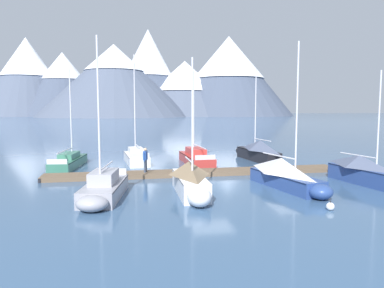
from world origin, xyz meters
TOP-DOWN VIEW (x-y plane):
  - ground_plane at (0.00, 0.00)m, footprint 700.00×700.00m
  - mountain_west_summit at (-65.00, 240.04)m, footprint 65.39×65.39m
  - mountain_central_massif at (-41.60, 235.03)m, footprint 63.98×63.98m
  - mountain_shoulder_ridge at (-7.84, 209.90)m, footprint 93.92×93.92m
  - mountain_east_summit at (15.20, 235.50)m, footprint 58.91×58.91m
  - mountain_rear_spur at (39.51, 227.16)m, footprint 80.61×80.61m
  - mountain_north_horn at (70.30, 225.21)m, footprint 89.34×89.34m
  - dock at (0.00, 4.00)m, footprint 20.92×2.04m
  - sailboat_nearest_berth at (-9.36, 9.75)m, footprint 2.38×7.34m
  - sailboat_second_berth at (-6.26, -1.89)m, footprint 2.56×5.91m
  - sailboat_mid_dock_port at (-4.05, 10.75)m, footprint 2.05×6.41m
  - sailboat_mid_dock_starboard at (-1.65, -1.79)m, footprint 1.76×6.03m
  - sailboat_far_berth at (0.96, 9.48)m, footprint 1.96×7.22m
  - sailboat_outer_slip at (4.17, -1.25)m, footprint 2.50×6.60m
  - sailboat_end_of_dock at (6.81, 9.99)m, footprint 2.01×7.48m
  - sailboat_last_slip at (9.52, -1.21)m, footprint 2.08×6.00m
  - person_on_dock at (-3.67, 4.08)m, footprint 0.34×0.56m
  - mooring_buoy_channel_marker at (4.05, -6.06)m, footprint 0.37×0.37m

SIDE VIEW (x-z plane):
  - ground_plane at x=0.00m, z-range 0.00..0.00m
  - dock at x=0.00m, z-range 0.00..0.30m
  - mooring_buoy_channel_marker at x=4.05m, z-range -0.04..0.42m
  - sailboat_nearest_berth at x=-9.36m, z-range -3.47..4.43m
  - sailboat_far_berth at x=0.96m, z-range -3.44..4.50m
  - sailboat_mid_dock_port at x=-4.05m, z-range -4.07..5.17m
  - sailboat_second_berth at x=-6.26m, z-range -3.51..4.65m
  - sailboat_outer_slip at x=4.17m, z-range -3.33..5.00m
  - sailboat_mid_dock_starboard at x=-1.65m, z-range -2.80..4.47m
  - sailboat_last_slip at x=9.52m, z-range -2.60..4.29m
  - sailboat_end_of_dock at x=6.81m, z-range -3.20..5.01m
  - person_on_dock at x=-3.67m, z-range 0.42..2.11m
  - mountain_rear_spur at x=39.51m, z-range 1.30..38.74m
  - mountain_central_massif at x=-41.60m, z-range 0.94..43.05m
  - mountain_shoulder_ridge at x=-7.84m, z-range 0.72..44.95m
  - mountain_west_summit at x=-65.00m, z-range 1.53..53.38m
  - mountain_north_horn at x=70.30m, z-range 1.81..56.69m
  - mountain_east_summit at x=15.20m, z-range 2.00..61.44m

